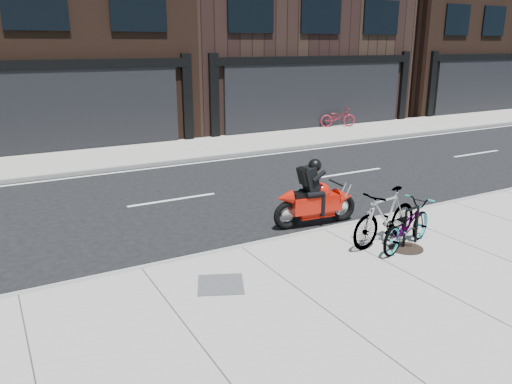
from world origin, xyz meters
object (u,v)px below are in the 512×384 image
bike_rack (411,223)px  manhole_cover (406,248)px  bicycle_far (338,117)px  utility_grate (221,284)px  bicycle_rear (385,216)px  bicycle_front (407,225)px  motorcycle (319,198)px

bike_rack → manhole_cover: bearing=-151.2°
bike_rack → bicycle_far: bicycle_far is taller
bike_rack → bicycle_far: bearing=57.6°
utility_grate → bicycle_rear: bearing=1.3°
bicycle_front → motorcycle: motorcycle is taller
motorcycle → bike_rack: bearing=-66.2°
manhole_cover → motorcycle: bearing=102.1°
bicycle_rear → bicycle_far: bicycle_rear is taller
bicycle_front → bicycle_far: (8.08, 12.53, -0.01)m
bicycle_front → utility_grate: (-3.84, 0.29, -0.45)m
bike_rack → utility_grate: 4.04m
bicycle_rear → utility_grate: bearing=-97.7°
bicycle_rear → manhole_cover: (0.18, -0.44, -0.55)m
bicycle_far → utility_grate: bearing=154.7°
bicycle_far → motorcycle: bearing=159.3°
motorcycle → manhole_cover: motorcycle is taller
bike_rack → motorcycle: (-0.68, 2.12, 0.04)m
bike_rack → motorcycle: 2.23m
bicycle_front → manhole_cover: size_ratio=2.65×
bicycle_far → bicycle_rear: bearing=164.6°
bike_rack → utility_grate: size_ratio=1.04×
bike_rack → manhole_cover: size_ratio=1.18×
bike_rack → bicycle_rear: bearing=139.4°
bike_rack → bicycle_far: 14.78m
bike_rack → bicycle_rear: 0.51m
bike_rack → utility_grate: (-4.01, 0.25, -0.45)m
motorcycle → bicycle_front: bearing=-70.6°
manhole_cover → utility_grate: size_ratio=0.88×
bike_rack → motorcycle: size_ratio=0.38×
bicycle_front → manhole_cover: 0.46m
bicycle_rear → bicycle_far: size_ratio=1.07×
bicycle_front → bicycle_rear: bearing=11.9°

